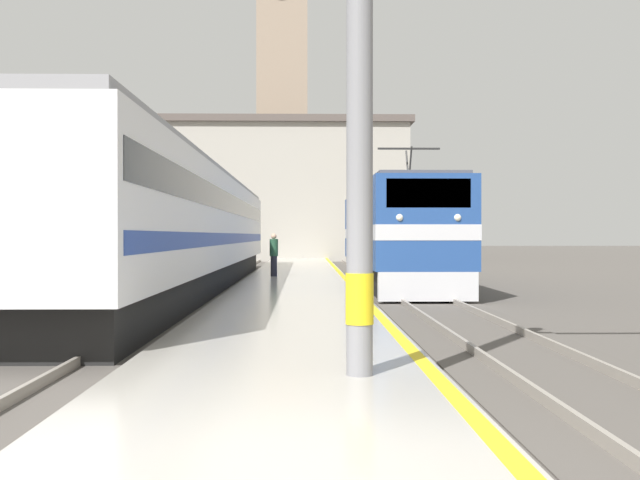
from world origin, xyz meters
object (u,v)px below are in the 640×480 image
Objects in this scene: locomotive_train at (395,234)px; catenary_mast at (367,53)px; passenger_train at (192,227)px; clock_tower at (283,73)px; person_on_platform at (274,254)px.

catenary_mast is (-2.65, -19.44, 2.11)m from locomotive_train.
clock_tower is at bearing 87.22° from passenger_train.
locomotive_train is 9.19× the size of person_on_platform.
passenger_train is 4.23× the size of catenary_mast.
locomotive_train is 0.51× the size of clock_tower.
passenger_train is at bearing 104.95° from catenary_mast.
passenger_train is at bearing -127.20° from person_on_platform.
locomotive_train is 7.58m from passenger_train.
locomotive_train reaches higher than person_on_platform.
catenary_mast is at bearing -87.30° from clock_tower.
passenger_train is (-7.37, -1.78, 0.26)m from locomotive_train.
clock_tower is (-0.76, 36.97, 15.30)m from person_on_platform.
person_on_platform is (-4.64, 1.82, -0.77)m from locomotive_train.
clock_tower is at bearing 97.93° from locomotive_train.
passenger_train is 18.38m from catenary_mast.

